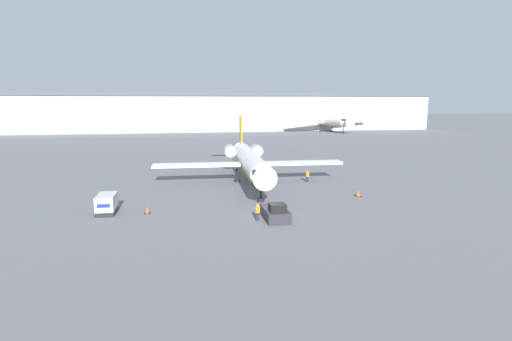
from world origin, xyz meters
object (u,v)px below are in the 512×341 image
object	(u,v)px
traffic_cone_right	(358,194)
worker_near_tug	(258,212)
traffic_cone_left	(147,210)
pushback_tug	(275,213)
luggage_cart	(107,204)
airplane_main	(249,159)
airplane_parked_far_left	(328,120)
worker_by_wing	(308,176)

from	to	relation	value
traffic_cone_right	worker_near_tug	bearing A→B (deg)	-151.10
traffic_cone_right	traffic_cone_left	bearing A→B (deg)	-173.13
pushback_tug	luggage_cart	world-z (taller)	luggage_cart
pushback_tug	traffic_cone_left	xyz separation A→B (m)	(-12.23, 4.50, -0.34)
worker_near_tug	luggage_cart	bearing A→B (deg)	159.78
airplane_main	traffic_cone_right	world-z (taller)	airplane_main
airplane_main	luggage_cart	distance (m)	21.23
worker_near_tug	airplane_parked_far_left	bearing A→B (deg)	66.29
luggage_cart	worker_near_tug	xyz separation A→B (m)	(14.47, -5.33, -0.11)
luggage_cart	airplane_parked_far_left	distance (m)	120.18
airplane_main	luggage_cart	size ratio (longest dim) A/B	8.22
pushback_tug	traffic_cone_right	distance (m)	14.03
airplane_parked_far_left	pushback_tug	bearing A→B (deg)	-112.96
worker_near_tug	airplane_parked_far_left	xyz separation A→B (m)	(47.54, 108.22, 3.47)
pushback_tug	worker_by_wing	bearing A→B (deg)	62.78
airplane_main	airplane_parked_far_left	size ratio (longest dim) A/B	0.83
luggage_cart	airplane_parked_far_left	world-z (taller)	airplane_parked_far_left
airplane_main	luggage_cart	xyz separation A→B (m)	(-16.74, -12.85, -2.28)
airplane_main	worker_by_wing	size ratio (longest dim) A/B	16.38
pushback_tug	worker_near_tug	bearing A→B (deg)	-176.06
traffic_cone_right	airplane_main	bearing A→B (deg)	136.88
airplane_parked_far_left	traffic_cone_right	bearing A→B (deg)	-108.60
worker_near_tug	worker_by_wing	distance (m)	19.68
pushback_tug	luggage_cart	bearing A→B (deg)	162.18
traffic_cone_right	luggage_cart	bearing A→B (deg)	-175.52
traffic_cone_right	pushback_tug	bearing A→B (deg)	-148.09
pushback_tug	worker_by_wing	world-z (taller)	pushback_tug
airplane_main	worker_near_tug	size ratio (longest dim) A/B	16.46
traffic_cone_left	worker_near_tug	bearing A→B (deg)	-23.79
traffic_cone_left	airplane_parked_far_left	size ratio (longest dim) A/B	0.02
pushback_tug	traffic_cone_left	bearing A→B (deg)	159.79
worker_by_wing	airplane_parked_far_left	distance (m)	98.81
airplane_parked_far_left	luggage_cart	bearing A→B (deg)	-121.07
worker_near_tug	worker_by_wing	bearing A→B (deg)	58.42
airplane_main	pushback_tug	xyz separation A→B (m)	(-0.53, -18.06, -2.60)
pushback_tug	airplane_main	bearing A→B (deg)	88.32
worker_by_wing	traffic_cone_left	xyz separation A→B (m)	(-20.79, -12.14, -0.56)
worker_by_wing	worker_near_tug	bearing A→B (deg)	-121.58
airplane_main	worker_near_tug	world-z (taller)	airplane_main
worker_by_wing	traffic_cone_right	size ratio (longest dim) A/B	2.36
luggage_cart	traffic_cone_right	size ratio (longest dim) A/B	4.69
worker_by_wing	airplane_parked_far_left	world-z (taller)	airplane_parked_far_left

